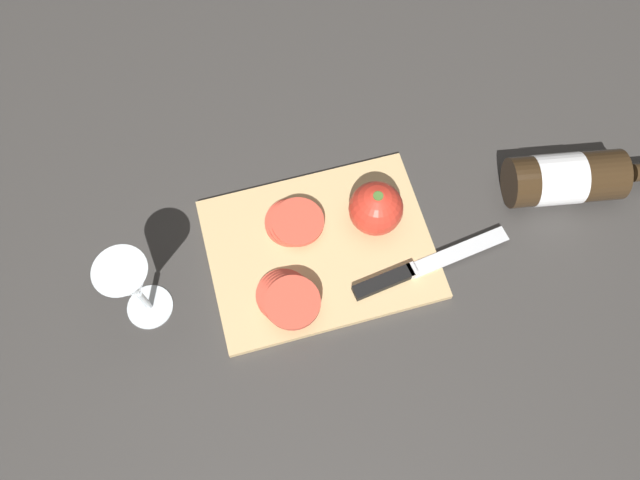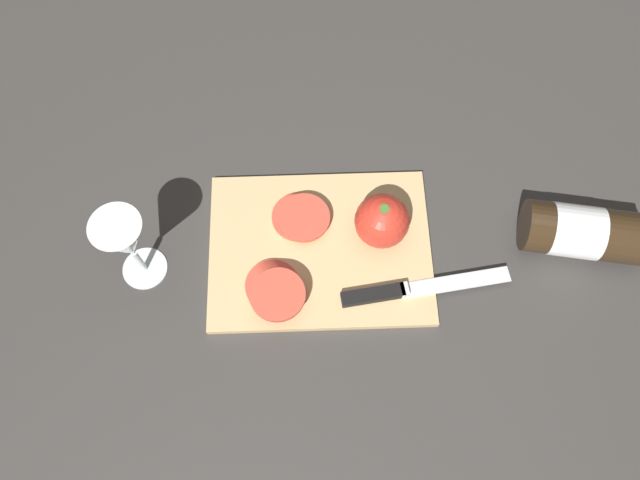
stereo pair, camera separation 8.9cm
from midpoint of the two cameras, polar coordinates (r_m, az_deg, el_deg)
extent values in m
plane|color=#383533|center=(1.02, 0.16, 0.69)|extent=(3.00, 3.00, 0.00)
cube|color=tan|center=(1.00, -2.54, -1.10)|extent=(0.35, 0.27, 0.01)
cylinder|color=#332314|center=(1.07, 19.29, 5.07)|extent=(0.20, 0.11, 0.08)
cone|color=#332314|center=(1.11, 24.23, 5.33)|extent=(0.04, 0.08, 0.08)
cylinder|color=silver|center=(1.07, 18.55, 5.03)|extent=(0.09, 0.10, 0.08)
cylinder|color=silver|center=(1.02, -17.73, -6.11)|extent=(0.07, 0.07, 0.00)
cylinder|color=silver|center=(0.99, -18.27, -5.53)|extent=(0.01, 0.01, 0.06)
cone|color=silver|center=(0.92, -19.70, -4.00)|extent=(0.08, 0.08, 0.10)
cone|color=beige|center=(0.94, -19.17, -4.57)|extent=(0.03, 0.03, 0.04)
sphere|color=red|center=(0.97, 2.58, 2.51)|extent=(0.09, 0.09, 0.09)
cylinder|color=#47702D|center=(0.94, 2.68, 3.58)|extent=(0.02, 0.02, 0.01)
cube|color=silver|center=(1.00, 10.16, -1.36)|extent=(0.17, 0.05, 0.00)
cube|color=silver|center=(0.98, 5.85, -3.05)|extent=(0.01, 0.02, 0.01)
cube|color=black|center=(0.97, 3.21, -4.14)|extent=(0.10, 0.04, 0.01)
cylinder|color=#DB4C38|center=(0.97, -6.03, -5.31)|extent=(0.08, 0.08, 0.01)
cylinder|color=#DB4C38|center=(0.96, -5.84, -5.48)|extent=(0.08, 0.08, 0.01)
cylinder|color=#DB4C38|center=(0.95, -5.66, -5.65)|extent=(0.08, 0.08, 0.01)
cylinder|color=#DB4C38|center=(0.94, -5.47, -5.82)|extent=(0.08, 0.08, 0.01)
cylinder|color=#DB4C38|center=(0.93, -5.27, -6.00)|extent=(0.08, 0.08, 0.01)
cylinder|color=#DB4C38|center=(1.01, -5.21, 1.35)|extent=(0.08, 0.08, 0.01)
cylinder|color=#DB4C38|center=(1.00, -4.91, 1.38)|extent=(0.08, 0.08, 0.01)
cylinder|color=#DB4C38|center=(0.99, -4.60, 1.40)|extent=(0.08, 0.08, 0.01)
camera|label=1|loc=(0.04, -92.66, -6.16)|focal=35.00mm
camera|label=2|loc=(0.04, 87.34, 6.16)|focal=35.00mm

